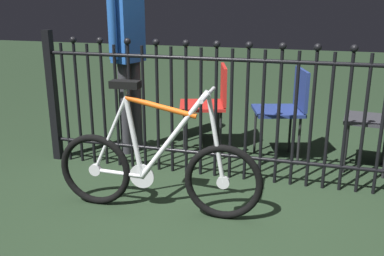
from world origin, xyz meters
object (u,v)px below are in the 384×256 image
object	(u,v)px
bicycle	(157,169)
chair_charcoal	(379,114)
person_visitor	(128,42)
chair_red	(211,99)
chair_navy	(287,105)

from	to	relation	value
bicycle	chair_charcoal	world-z (taller)	bicycle
chair_charcoal	person_visitor	size ratio (longest dim) A/B	0.47
chair_red	bicycle	bearing A→B (deg)	-91.89
chair_navy	person_visitor	world-z (taller)	person_visitor
chair_red	person_visitor	bearing A→B (deg)	-158.12
bicycle	chair_navy	bearing A→B (deg)	58.88
chair_charcoal	person_visitor	xyz separation A→B (m)	(-2.24, -0.12, 0.56)
chair_charcoal	person_visitor	distance (m)	2.31
chair_navy	person_visitor	size ratio (longest dim) A/B	0.48
bicycle	chair_red	distance (m)	1.41
bicycle	chair_navy	distance (m)	1.53
chair_navy	chair_charcoal	distance (m)	0.78
chair_red	person_visitor	distance (m)	0.96
chair_navy	chair_red	world-z (taller)	chair_navy
person_visitor	bicycle	bearing A→B (deg)	-58.56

